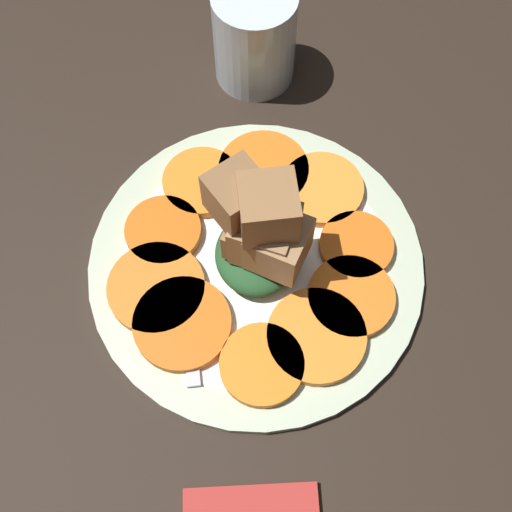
# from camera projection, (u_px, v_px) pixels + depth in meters

# --- Properties ---
(table_slab) EXTENTS (1.20, 1.20, 0.02)m
(table_slab) POSITION_uv_depth(u_px,v_px,m) (256.00, 271.00, 0.57)
(table_slab) COLOR black
(table_slab) RESTS_ON ground
(plate) EXTENTS (0.29, 0.29, 0.01)m
(plate) POSITION_uv_depth(u_px,v_px,m) (256.00, 264.00, 0.56)
(plate) COLOR beige
(plate) RESTS_ON table_slab
(carrot_slice_0) EXTENTS (0.07, 0.07, 0.01)m
(carrot_slice_0) POSITION_uv_depth(u_px,v_px,m) (351.00, 297.00, 0.54)
(carrot_slice_0) COLOR orange
(carrot_slice_0) RESTS_ON plate
(carrot_slice_1) EXTENTS (0.06, 0.06, 0.01)m
(carrot_slice_1) POSITION_uv_depth(u_px,v_px,m) (356.00, 246.00, 0.56)
(carrot_slice_1) COLOR orange
(carrot_slice_1) RESTS_ON plate
(carrot_slice_2) EXTENTS (0.07, 0.07, 0.01)m
(carrot_slice_2) POSITION_uv_depth(u_px,v_px,m) (322.00, 189.00, 0.58)
(carrot_slice_2) COLOR orange
(carrot_slice_2) RESTS_ON plate
(carrot_slice_3) EXTENTS (0.08, 0.08, 0.01)m
(carrot_slice_3) POSITION_uv_depth(u_px,v_px,m) (264.00, 170.00, 0.59)
(carrot_slice_3) COLOR orange
(carrot_slice_3) RESTS_ON plate
(carrot_slice_4) EXTENTS (0.07, 0.07, 0.01)m
(carrot_slice_4) POSITION_uv_depth(u_px,v_px,m) (202.00, 182.00, 0.58)
(carrot_slice_4) COLOR orange
(carrot_slice_4) RESTS_ON plate
(carrot_slice_5) EXTENTS (0.07, 0.07, 0.01)m
(carrot_slice_5) POSITION_uv_depth(u_px,v_px,m) (163.00, 231.00, 0.56)
(carrot_slice_5) COLOR #D76115
(carrot_slice_5) RESTS_ON plate
(carrot_slice_6) EXTENTS (0.08, 0.08, 0.01)m
(carrot_slice_6) POSITION_uv_depth(u_px,v_px,m) (156.00, 288.00, 0.54)
(carrot_slice_6) COLOR orange
(carrot_slice_6) RESTS_ON plate
(carrot_slice_7) EXTENTS (0.08, 0.08, 0.01)m
(carrot_slice_7) POSITION_uv_depth(u_px,v_px,m) (182.00, 324.00, 0.53)
(carrot_slice_7) COLOR orange
(carrot_slice_7) RESTS_ON plate
(carrot_slice_8) EXTENTS (0.07, 0.07, 0.01)m
(carrot_slice_8) POSITION_uv_depth(u_px,v_px,m) (256.00, 365.00, 0.51)
(carrot_slice_8) COLOR orange
(carrot_slice_8) RESTS_ON plate
(carrot_slice_9) EXTENTS (0.08, 0.08, 0.01)m
(carrot_slice_9) POSITION_uv_depth(u_px,v_px,m) (316.00, 336.00, 0.52)
(carrot_slice_9) COLOR orange
(carrot_slice_9) RESTS_ON plate
(center_pile) EXTENTS (0.08, 0.09, 0.11)m
(center_pile) POSITION_uv_depth(u_px,v_px,m) (260.00, 233.00, 0.51)
(center_pile) COLOR #235128
(center_pile) RESTS_ON plate
(fork) EXTENTS (0.19, 0.03, 0.00)m
(fork) POSITION_uv_depth(u_px,v_px,m) (184.00, 271.00, 0.55)
(fork) COLOR silver
(fork) RESTS_ON plate
(water_glass) EXTENTS (0.08, 0.08, 0.10)m
(water_glass) POSITION_uv_depth(u_px,v_px,m) (255.00, 37.00, 0.61)
(water_glass) COLOR silver
(water_glass) RESTS_ON table_slab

